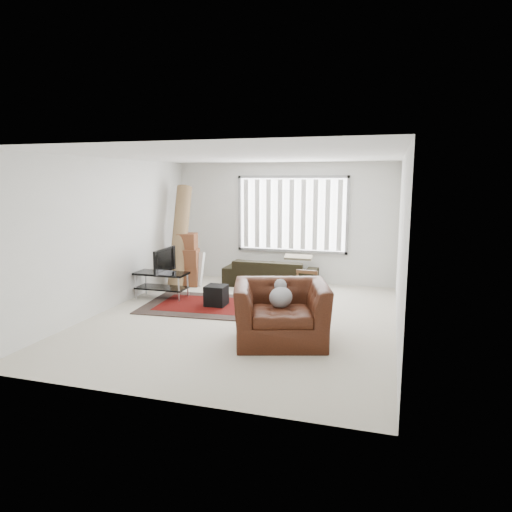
% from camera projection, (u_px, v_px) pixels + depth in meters
% --- Properties ---
extents(room, '(6.00, 6.02, 2.71)m').
position_uv_depth(room, '(253.00, 212.00, 7.91)').
color(room, beige).
rests_on(room, ground).
extents(persian_rug, '(2.59, 1.83, 0.02)m').
position_uv_depth(persian_rug, '(212.00, 305.00, 8.49)').
color(persian_rug, black).
rests_on(persian_rug, ground).
extents(tv_stand, '(1.04, 0.47, 0.52)m').
position_uv_depth(tv_stand, '(162.00, 279.00, 8.99)').
color(tv_stand, black).
rests_on(tv_stand, ground).
extents(tv, '(0.11, 0.84, 0.48)m').
position_uv_depth(tv, '(161.00, 260.00, 8.93)').
color(tv, black).
rests_on(tv, tv_stand).
extents(subwoofer, '(0.38, 0.38, 0.37)m').
position_uv_depth(subwoofer, '(216.00, 295.00, 8.44)').
color(subwoofer, black).
rests_on(subwoofer, persian_rug).
extents(moving_boxes, '(0.54, 0.51, 1.16)m').
position_uv_depth(moving_boxes, '(188.00, 261.00, 10.05)').
color(moving_boxes, brown).
rests_on(moving_boxes, ground).
extents(white_flatpack, '(0.62, 0.35, 0.75)m').
position_uv_depth(white_flatpack, '(191.00, 268.00, 10.14)').
color(white_flatpack, silver).
rests_on(white_flatpack, ground).
extents(rolled_rug, '(0.37, 0.98, 2.21)m').
position_uv_depth(rolled_rug, '(180.00, 236.00, 9.97)').
color(rolled_rug, brown).
rests_on(rolled_rug, ground).
extents(sofa, '(2.02, 0.88, 0.78)m').
position_uv_depth(sofa, '(271.00, 269.00, 10.02)').
color(sofa, black).
rests_on(sofa, ground).
extents(side_chair, '(0.44, 0.44, 0.76)m').
position_uv_depth(side_chair, '(304.00, 291.00, 7.89)').
color(side_chair, '#826D55').
rests_on(side_chair, ground).
extents(armchair, '(1.61, 1.49, 0.98)m').
position_uv_depth(armchair, '(281.00, 308.00, 6.58)').
color(armchair, '#3D180C').
rests_on(armchair, ground).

